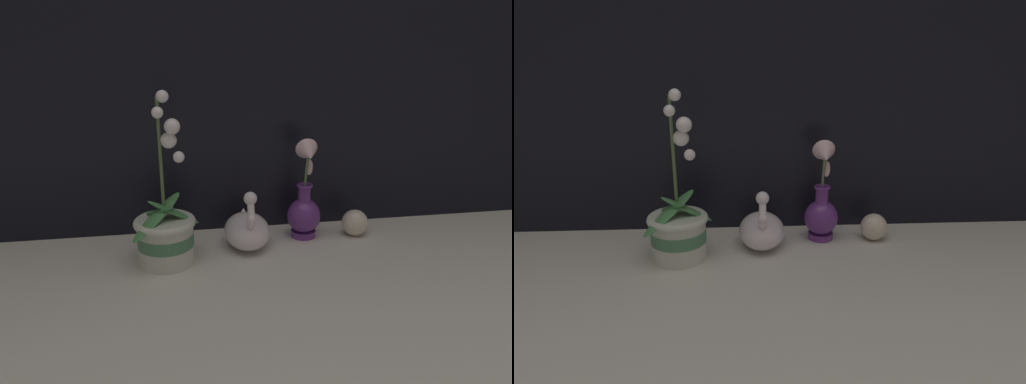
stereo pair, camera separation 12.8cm
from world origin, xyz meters
TOP-DOWN VIEW (x-y plane):
  - ground_plane at (0.00, 0.00)m, footprint 2.80×2.80m
  - window_backdrop at (0.00, 0.31)m, footprint 2.80×0.03m
  - orchid_potted_plant at (-0.25, 0.11)m, footprint 0.18×0.17m
  - swan_figurine at (-0.04, 0.17)m, footprint 0.12×0.19m
  - blue_vase at (0.13, 0.20)m, footprint 0.09×0.11m
  - glass_sphere at (0.27, 0.19)m, footprint 0.07×0.07m

SIDE VIEW (x-z plane):
  - ground_plane at x=0.00m, z-range 0.00..0.00m
  - glass_sphere at x=0.27m, z-range 0.00..0.07m
  - swan_figurine at x=-0.04m, z-range -0.04..0.14m
  - orchid_potted_plant at x=-0.25m, z-range -0.13..0.30m
  - blue_vase at x=0.13m, z-range -0.05..0.24m
  - window_backdrop at x=0.00m, z-range 0.00..1.20m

